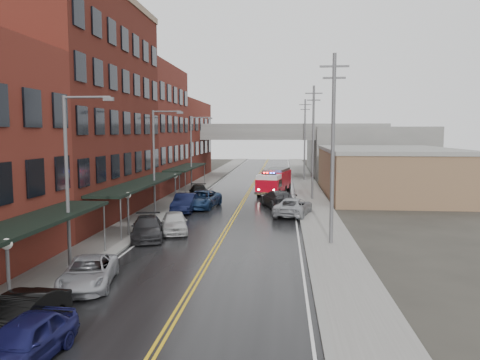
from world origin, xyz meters
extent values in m
plane|color=#2D2B26|center=(0.00, 0.00, 0.00)|extent=(220.00, 220.00, 0.00)
cube|color=black|center=(0.00, 30.00, 0.01)|extent=(11.00, 160.00, 0.02)
cube|color=slate|center=(-7.30, 30.00, 0.07)|extent=(3.00, 160.00, 0.15)
cube|color=slate|center=(7.30, 30.00, 0.07)|extent=(3.00, 160.00, 0.15)
cube|color=gray|center=(-5.65, 30.00, 0.07)|extent=(0.30, 160.00, 0.15)
cube|color=gray|center=(5.65, 30.00, 0.07)|extent=(0.30, 160.00, 0.15)
cube|color=#521A15|center=(-13.30, 23.00, 9.00)|extent=(9.00, 20.00, 18.00)
cube|color=maroon|center=(-13.30, 40.50, 7.50)|extent=(9.00, 15.00, 15.00)
cube|color=maroon|center=(-13.30, 58.00, 6.00)|extent=(9.00, 20.00, 12.00)
cube|color=#806145|center=(16.00, 40.00, 2.50)|extent=(14.00, 22.00, 5.00)
cube|color=slate|center=(18.00, 70.00, 4.00)|extent=(18.00, 30.00, 8.00)
cube|color=black|center=(-7.50, 4.00, 3.00)|extent=(2.60, 16.00, 0.18)
cylinder|color=slate|center=(-6.35, 11.60, 1.50)|extent=(0.10, 0.10, 3.00)
cube|color=black|center=(-7.50, 23.00, 3.00)|extent=(2.60, 18.00, 0.18)
cylinder|color=slate|center=(-6.35, 14.40, 1.50)|extent=(0.10, 0.10, 3.00)
cylinder|color=slate|center=(-6.35, 31.60, 1.50)|extent=(0.10, 0.10, 3.00)
cube|color=black|center=(-7.50, 40.50, 3.00)|extent=(2.60, 13.00, 0.18)
cylinder|color=slate|center=(-6.35, 34.40, 1.50)|extent=(0.10, 0.10, 3.00)
cylinder|color=slate|center=(-6.35, 46.60, 1.50)|extent=(0.10, 0.10, 3.00)
cylinder|color=#59595B|center=(-6.40, 2.00, 1.40)|extent=(0.14, 0.14, 2.80)
sphere|color=silver|center=(-6.40, 2.00, 2.90)|extent=(0.44, 0.44, 0.44)
cylinder|color=#59595B|center=(-6.40, 16.00, 1.40)|extent=(0.14, 0.14, 2.80)
sphere|color=silver|center=(-6.40, 16.00, 2.90)|extent=(0.44, 0.44, 0.44)
cylinder|color=#59595B|center=(-6.40, 30.00, 1.40)|extent=(0.14, 0.14, 2.80)
sphere|color=silver|center=(-6.40, 30.00, 2.90)|extent=(0.44, 0.44, 0.44)
cylinder|color=#59595B|center=(-6.80, 8.00, 4.50)|extent=(0.18, 0.18, 9.00)
cylinder|color=#59595B|center=(-5.60, 8.00, 8.90)|extent=(2.40, 0.12, 0.12)
cube|color=#59595B|center=(-4.50, 8.00, 8.80)|extent=(0.50, 0.22, 0.18)
cylinder|color=#59595B|center=(-6.80, 24.00, 4.50)|extent=(0.18, 0.18, 9.00)
cylinder|color=#59595B|center=(-5.60, 24.00, 8.90)|extent=(2.40, 0.12, 0.12)
cube|color=#59595B|center=(-4.50, 24.00, 8.80)|extent=(0.50, 0.22, 0.18)
cylinder|color=#59595B|center=(-6.80, 40.00, 4.50)|extent=(0.18, 0.18, 9.00)
cylinder|color=#59595B|center=(-5.60, 40.00, 8.90)|extent=(2.40, 0.12, 0.12)
cube|color=#59595B|center=(-4.50, 40.00, 8.80)|extent=(0.50, 0.22, 0.18)
cylinder|color=#59595B|center=(7.20, 15.00, 6.00)|extent=(0.24, 0.24, 12.00)
cube|color=#59595B|center=(7.20, 15.00, 11.20)|extent=(1.80, 0.12, 0.12)
cube|color=#59595B|center=(7.20, 15.00, 10.50)|extent=(1.40, 0.12, 0.12)
cylinder|color=#59595B|center=(7.20, 35.00, 6.00)|extent=(0.24, 0.24, 12.00)
cube|color=#59595B|center=(7.20, 35.00, 11.20)|extent=(1.80, 0.12, 0.12)
cube|color=#59595B|center=(7.20, 35.00, 10.50)|extent=(1.40, 0.12, 0.12)
cylinder|color=#59595B|center=(7.20, 55.00, 6.00)|extent=(0.24, 0.24, 12.00)
cube|color=#59595B|center=(7.20, 55.00, 11.20)|extent=(1.80, 0.12, 0.12)
cube|color=#59595B|center=(7.20, 55.00, 10.50)|extent=(1.40, 0.12, 0.12)
cube|color=slate|center=(0.00, 62.00, 6.75)|extent=(40.00, 10.00, 1.50)
cube|color=slate|center=(-11.00, 62.00, 3.00)|extent=(1.60, 8.00, 6.00)
cube|color=slate|center=(11.00, 62.00, 3.00)|extent=(1.60, 8.00, 6.00)
cube|color=#B30819|center=(3.32, 40.77, 1.55)|extent=(3.55, 5.89, 2.10)
cube|color=#B30819|center=(2.54, 36.95, 1.25)|extent=(2.97, 3.05, 1.50)
cube|color=silver|center=(2.54, 36.95, 2.25)|extent=(2.81, 2.83, 0.50)
cube|color=black|center=(2.58, 37.14, 1.55)|extent=(2.79, 2.07, 0.80)
cube|color=slate|center=(3.32, 40.77, 2.75)|extent=(3.22, 5.45, 0.30)
cube|color=black|center=(2.54, 36.95, 2.58)|extent=(1.62, 0.59, 0.14)
sphere|color=#FF0C0C|center=(2.00, 37.06, 2.66)|extent=(0.20, 0.20, 0.20)
sphere|color=#1933FF|center=(3.08, 36.84, 2.66)|extent=(0.20, 0.20, 0.20)
cylinder|color=black|center=(1.44, 37.07, 0.50)|extent=(1.05, 0.54, 1.00)
cylinder|color=black|center=(3.60, 36.63, 0.50)|extent=(1.05, 0.54, 1.00)
cylinder|color=black|center=(2.14, 40.50, 0.50)|extent=(1.05, 0.54, 1.00)
cylinder|color=black|center=(4.30, 40.06, 0.50)|extent=(1.05, 0.54, 1.00)
cylinder|color=black|center=(2.64, 42.95, 0.50)|extent=(1.05, 0.54, 1.00)
cylinder|color=black|center=(4.79, 42.52, 0.50)|extent=(1.05, 0.54, 1.00)
imported|color=#121345|center=(-3.76, -1.55, 0.74)|extent=(2.02, 4.46, 1.49)
imported|color=black|center=(-5.00, 0.30, 0.73)|extent=(1.87, 4.56, 1.47)
imported|color=#97989E|center=(-4.85, 5.80, 0.67)|extent=(3.19, 5.17, 1.34)
imported|color=#252528|center=(-5.00, 15.70, 0.73)|extent=(3.26, 5.37, 1.46)
imported|color=#BBBBBB|center=(-3.60, 17.71, 0.76)|extent=(2.84, 4.76, 1.52)
imported|color=black|center=(-4.69, 26.44, 0.83)|extent=(1.80, 5.03, 1.65)
imported|color=#14284C|center=(-3.60, 28.80, 0.82)|extent=(3.45, 6.20, 1.64)
imported|color=black|center=(-5.00, 34.80, 0.73)|extent=(2.89, 5.32, 1.46)
imported|color=#95979C|center=(5.00, 25.35, 0.78)|extent=(3.77, 6.05, 1.56)
imported|color=#28282B|center=(3.60, 29.80, 0.82)|extent=(3.95, 6.11, 1.65)
imported|color=#B2B2B2|center=(3.70, 46.20, 0.77)|extent=(2.03, 4.62, 1.55)
imported|color=black|center=(3.60, 50.52, 0.76)|extent=(1.73, 4.64, 1.52)
camera|label=1|loc=(4.16, -14.65, 7.16)|focal=35.00mm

